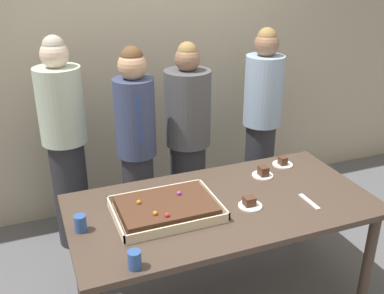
{
  "coord_description": "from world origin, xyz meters",
  "views": [
    {
      "loc": [
        -1.07,
        -2.21,
        2.25
      ],
      "look_at": [
        -0.15,
        0.15,
        1.14
      ],
      "focal_mm": 41.78,
      "sensor_mm": 36.0,
      "label": 1
    }
  ],
  "objects_px": {
    "plated_slice_near_left": "(263,173)",
    "person_striped_tie_right": "(261,121)",
    "sheet_cake": "(166,208)",
    "person_serving_front": "(137,148)",
    "drink_cup_middle": "(80,223)",
    "drink_cup_nearest": "(135,260)",
    "person_far_right_suit": "(188,139)",
    "party_table": "(222,214)",
    "plated_slice_far_left": "(283,163)",
    "cake_server_utensil": "(309,202)",
    "plated_slice_near_right": "(250,203)",
    "person_green_shirt_behind": "(65,144)"
  },
  "relations": [
    {
      "from": "plated_slice_near_left",
      "to": "person_striped_tie_right",
      "type": "relative_size",
      "value": 0.09
    },
    {
      "from": "sheet_cake",
      "to": "person_serving_front",
      "type": "bearing_deg",
      "value": 87.16
    },
    {
      "from": "drink_cup_middle",
      "to": "drink_cup_nearest",
      "type": "bearing_deg",
      "value": -64.83
    },
    {
      "from": "person_far_right_suit",
      "to": "person_striped_tie_right",
      "type": "bearing_deg",
      "value": 121.79
    },
    {
      "from": "party_table",
      "to": "person_far_right_suit",
      "type": "bearing_deg",
      "value": 82.15
    },
    {
      "from": "drink_cup_middle",
      "to": "person_far_right_suit",
      "type": "xyz_separation_m",
      "value": [
        1.01,
        0.94,
        -0.01
      ]
    },
    {
      "from": "plated_slice_far_left",
      "to": "drink_cup_nearest",
      "type": "xyz_separation_m",
      "value": [
        -1.33,
        -0.75,
        0.03
      ]
    },
    {
      "from": "cake_server_utensil",
      "to": "party_table",
      "type": "bearing_deg",
      "value": 159.73
    },
    {
      "from": "drink_cup_middle",
      "to": "person_serving_front",
      "type": "xyz_separation_m",
      "value": [
        0.55,
        0.84,
        0.04
      ]
    },
    {
      "from": "plated_slice_near_left",
      "to": "drink_cup_middle",
      "type": "height_order",
      "value": "drink_cup_middle"
    },
    {
      "from": "person_striped_tie_right",
      "to": "person_far_right_suit",
      "type": "distance_m",
      "value": 0.72
    },
    {
      "from": "plated_slice_near_right",
      "to": "person_far_right_suit",
      "type": "relative_size",
      "value": 0.09
    },
    {
      "from": "party_table",
      "to": "drink_cup_middle",
      "type": "distance_m",
      "value": 0.89
    },
    {
      "from": "person_green_shirt_behind",
      "to": "person_far_right_suit",
      "type": "distance_m",
      "value": 0.97
    },
    {
      "from": "person_striped_tie_right",
      "to": "plated_slice_near_right",
      "type": "bearing_deg",
      "value": 18.19
    },
    {
      "from": "plated_slice_near_left",
      "to": "person_serving_front",
      "type": "height_order",
      "value": "person_serving_front"
    },
    {
      "from": "plated_slice_near_left",
      "to": "person_green_shirt_behind",
      "type": "relative_size",
      "value": 0.09
    },
    {
      "from": "cake_server_utensil",
      "to": "plated_slice_near_right",
      "type": "bearing_deg",
      "value": 166.36
    },
    {
      "from": "plated_slice_far_left",
      "to": "drink_cup_nearest",
      "type": "distance_m",
      "value": 1.52
    },
    {
      "from": "drink_cup_nearest",
      "to": "person_serving_front",
      "type": "distance_m",
      "value": 1.31
    },
    {
      "from": "cake_server_utensil",
      "to": "sheet_cake",
      "type": "bearing_deg",
      "value": 167.02
    },
    {
      "from": "plated_slice_near_right",
      "to": "drink_cup_middle",
      "type": "distance_m",
      "value": 1.03
    },
    {
      "from": "sheet_cake",
      "to": "party_table",
      "type": "bearing_deg",
      "value": -2.0
    },
    {
      "from": "cake_server_utensil",
      "to": "person_far_right_suit",
      "type": "xyz_separation_m",
      "value": [
        -0.39,
        1.15,
        0.04
      ]
    },
    {
      "from": "person_striped_tie_right",
      "to": "person_far_right_suit",
      "type": "height_order",
      "value": "person_striped_tie_right"
    },
    {
      "from": "party_table",
      "to": "drink_cup_nearest",
      "type": "relative_size",
      "value": 19.28
    },
    {
      "from": "plated_slice_far_left",
      "to": "drink_cup_nearest",
      "type": "relative_size",
      "value": 1.5
    },
    {
      "from": "sheet_cake",
      "to": "plated_slice_near_left",
      "type": "distance_m",
      "value": 0.82
    },
    {
      "from": "party_table",
      "to": "drink_cup_nearest",
      "type": "distance_m",
      "value": 0.81
    },
    {
      "from": "person_serving_front",
      "to": "person_far_right_suit",
      "type": "height_order",
      "value": "person_serving_front"
    },
    {
      "from": "party_table",
      "to": "drink_cup_middle",
      "type": "relative_size",
      "value": 19.28
    },
    {
      "from": "person_serving_front",
      "to": "plated_slice_near_left",
      "type": "bearing_deg",
      "value": 53.28
    },
    {
      "from": "sheet_cake",
      "to": "plated_slice_far_left",
      "type": "distance_m",
      "value": 1.07
    },
    {
      "from": "drink_cup_nearest",
      "to": "person_striped_tie_right",
      "type": "xyz_separation_m",
      "value": [
        1.53,
        1.42,
        0.04
      ]
    },
    {
      "from": "person_serving_front",
      "to": "party_table",
      "type": "bearing_deg",
      "value": 23.91
    },
    {
      "from": "party_table",
      "to": "plated_slice_near_right",
      "type": "height_order",
      "value": "plated_slice_near_right"
    },
    {
      "from": "person_green_shirt_behind",
      "to": "drink_cup_middle",
      "type": "bearing_deg",
      "value": -25.74
    },
    {
      "from": "party_table",
      "to": "plated_slice_near_left",
      "type": "bearing_deg",
      "value": 28.5
    },
    {
      "from": "drink_cup_middle",
      "to": "cake_server_utensil",
      "type": "distance_m",
      "value": 1.42
    },
    {
      "from": "plated_slice_near_right",
      "to": "person_far_right_suit",
      "type": "bearing_deg",
      "value": 90.48
    },
    {
      "from": "plated_slice_far_left",
      "to": "person_striped_tie_right",
      "type": "xyz_separation_m",
      "value": [
        0.2,
        0.68,
        0.07
      ]
    },
    {
      "from": "sheet_cake",
      "to": "drink_cup_middle",
      "type": "xyz_separation_m",
      "value": [
        -0.51,
        0.0,
        0.01
      ]
    },
    {
      "from": "plated_slice_near_left",
      "to": "person_serving_front",
      "type": "distance_m",
      "value": 0.98
    },
    {
      "from": "sheet_cake",
      "to": "person_serving_front",
      "type": "distance_m",
      "value": 0.84
    },
    {
      "from": "drink_cup_middle",
      "to": "cake_server_utensil",
      "type": "relative_size",
      "value": 0.5
    },
    {
      "from": "drink_cup_nearest",
      "to": "person_striped_tie_right",
      "type": "distance_m",
      "value": 2.09
    },
    {
      "from": "plated_slice_near_left",
      "to": "person_serving_front",
      "type": "bearing_deg",
      "value": 140.46
    },
    {
      "from": "plated_slice_far_left",
      "to": "person_striped_tie_right",
      "type": "relative_size",
      "value": 0.09
    },
    {
      "from": "plated_slice_near_left",
      "to": "person_striped_tie_right",
      "type": "bearing_deg",
      "value": 61.36
    },
    {
      "from": "person_green_shirt_behind",
      "to": "person_far_right_suit",
      "type": "xyz_separation_m",
      "value": [
        0.96,
        -0.14,
        -0.06
      ]
    }
  ]
}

